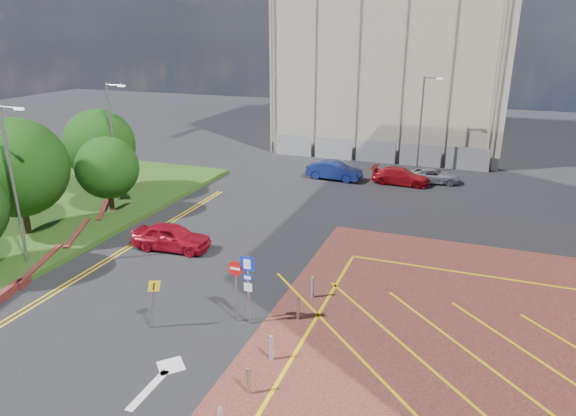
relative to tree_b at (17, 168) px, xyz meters
The scene contains 18 objects.
ground 16.83m from the tree_b, 17.88° to the right, with size 140.00×140.00×0.00m, color black.
grass_bed 4.89m from the tree_b, 158.20° to the left, with size 14.00×32.00×0.30m, color #214115.
retaining_wall 6.24m from the tree_b, 39.04° to the right, with size 6.06×20.33×0.40m.
tree_b is the anchor object (origin of this frame).
tree_c 5.49m from the tree_b, 68.20° to the left, with size 4.00×4.00×4.90m.
tree_d 8.07m from the tree_b, 97.13° to the left, with size 5.00×5.00×6.08m.
lamp_left_near 4.32m from the tree_b, 44.25° to the right, with size 1.53×0.16×8.00m.
lamp_left_far 7.10m from the tree_b, 81.23° to the left, with size 1.53×0.16×8.00m.
lamp_back 30.21m from the tree_b, 49.59° to the left, with size 1.53×0.16×8.00m.
sign_cluster 16.46m from the tree_b, 14.26° to the right, with size 1.17×0.12×3.20m.
warning_sign 14.10m from the tree_b, 24.47° to the right, with size 0.69×0.40×2.25m.
bollard_row 19.38m from the tree_b, 20.53° to the right, with size 0.14×11.14×0.90m.
construction_building 38.87m from the tree_b, 66.11° to the left, with size 21.20×19.20×22.00m, color #9D9380.
construction_fence 30.13m from the tree_b, 56.58° to the left, with size 21.60×0.06×2.00m, color gray.
car_red_left 9.59m from the tree_b, ahead, with size 1.75×4.35×1.48m, color #A90E21.
car_blue_back 22.96m from the tree_b, 53.53° to the left, with size 1.56×4.47×1.47m, color navy.
car_red_back 26.75m from the tree_b, 44.95° to the left, with size 1.83×4.51×1.31m, color #AA0E17.
car_silver_back 29.38m from the tree_b, 43.52° to the left, with size 1.89×4.09×1.14m, color #A8A9AF.
Camera 1 is at (8.48, -15.86, 11.59)m, focal length 32.00 mm.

